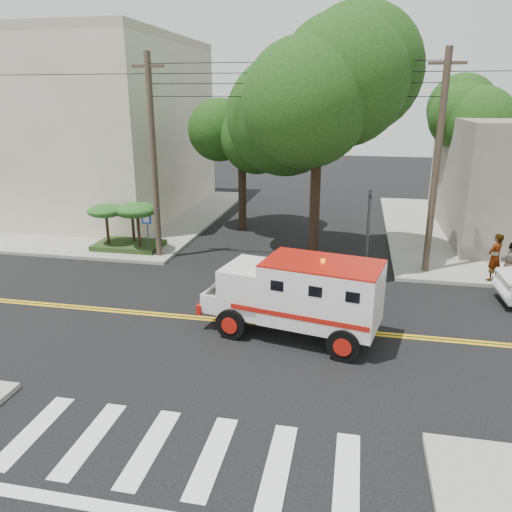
# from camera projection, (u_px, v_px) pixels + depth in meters

# --- Properties ---
(ground) EXTENTS (100.00, 100.00, 0.00)m
(ground) POSITION_uv_depth(u_px,v_px,m) (250.00, 323.00, 16.66)
(ground) COLOR black
(ground) RESTS_ON ground
(sidewalk_nw) EXTENTS (17.00, 17.00, 0.15)m
(sidewalk_nw) POSITION_uv_depth(u_px,v_px,m) (88.00, 213.00, 31.79)
(sidewalk_nw) COLOR gray
(sidewalk_nw) RESTS_ON ground
(building_left) EXTENTS (16.00, 14.00, 10.00)m
(building_left) POSITION_uv_depth(u_px,v_px,m) (63.00, 129.00, 32.01)
(building_left) COLOR #B4B094
(building_left) RESTS_ON sidewalk_nw
(utility_pole_left) EXTENTS (0.28, 0.28, 9.00)m
(utility_pole_left) POSITION_uv_depth(u_px,v_px,m) (154.00, 161.00, 21.94)
(utility_pole_left) COLOR #382D23
(utility_pole_left) RESTS_ON ground
(utility_pole_right) EXTENTS (0.28, 0.28, 9.00)m
(utility_pole_right) POSITION_uv_depth(u_px,v_px,m) (436.00, 167.00, 19.87)
(utility_pole_right) COLOR #382D23
(utility_pole_right) RESTS_ON ground
(tree_main) EXTENTS (6.08, 5.70, 9.85)m
(tree_main) POSITION_uv_depth(u_px,v_px,m) (329.00, 96.00, 19.87)
(tree_main) COLOR black
(tree_main) RESTS_ON ground
(tree_left) EXTENTS (4.48, 4.20, 7.70)m
(tree_left) POSITION_uv_depth(u_px,v_px,m) (247.00, 125.00, 26.40)
(tree_left) COLOR black
(tree_left) RESTS_ON ground
(tree_right) EXTENTS (4.80, 4.50, 8.20)m
(tree_right) POSITION_uv_depth(u_px,v_px,m) (463.00, 117.00, 27.82)
(tree_right) COLOR black
(tree_right) RESTS_ON ground
(traffic_signal) EXTENTS (0.15, 0.18, 3.60)m
(traffic_signal) POSITION_uv_depth(u_px,v_px,m) (368.00, 223.00, 20.48)
(traffic_signal) COLOR #3F3F42
(traffic_signal) RESTS_ON ground
(accessibility_sign) EXTENTS (0.45, 0.10, 2.02)m
(accessibility_sign) POSITION_uv_depth(u_px,v_px,m) (147.00, 228.00, 23.17)
(accessibility_sign) COLOR #3F3F42
(accessibility_sign) RESTS_ON ground
(palm_planter) EXTENTS (3.52, 2.63, 2.36)m
(palm_planter) POSITION_uv_depth(u_px,v_px,m) (126.00, 219.00, 23.74)
(palm_planter) COLOR #1E3314
(palm_planter) RESTS_ON sidewalk_nw
(armored_truck) EXTENTS (5.84, 3.13, 2.53)m
(armored_truck) POSITION_uv_depth(u_px,v_px,m) (299.00, 293.00, 15.35)
(armored_truck) COLOR silver
(armored_truck) RESTS_ON ground
(pedestrian_a) EXTENTS (0.83, 0.81, 1.93)m
(pedestrian_a) POSITION_uv_depth(u_px,v_px,m) (495.00, 257.00, 19.78)
(pedestrian_a) COLOR gray
(pedestrian_a) RESTS_ON sidewalk_ne
(pedestrian_b) EXTENTS (1.00, 0.98, 1.62)m
(pedestrian_b) POSITION_uv_depth(u_px,v_px,m) (510.00, 262.00, 19.72)
(pedestrian_b) COLOR gray
(pedestrian_b) RESTS_ON sidewalk_ne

